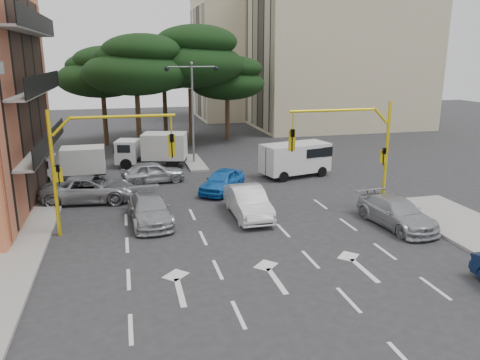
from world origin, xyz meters
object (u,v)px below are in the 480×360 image
object	(u,v)px
car_white_hatch	(248,202)
box_truck_b	(152,150)
car_silver_cross_a	(90,189)
signal_mast_left	(93,154)
signal_mast_right	(358,142)
car_blue_compact	(222,181)
car_silver_cross_b	(153,172)
box_truck_a	(70,165)
car_silver_wagon	(150,209)
van_white	(295,160)
car_silver_parked	(397,213)
street_lamp_center	(192,95)

from	to	relation	value
car_white_hatch	box_truck_b	distance (m)	13.67
car_silver_cross_a	box_truck_b	world-z (taller)	box_truck_b
signal_mast_left	car_white_hatch	size ratio (longest dim) A/B	1.24
signal_mast_right	car_blue_compact	size ratio (longest dim) A/B	1.42
car_silver_cross_b	box_truck_a	world-z (taller)	box_truck_a
car_silver_wagon	car_silver_cross_b	xyz separation A→B (m)	(0.70, 7.91, 0.02)
signal_mast_right	car_silver_cross_a	xyz separation A→B (m)	(-14.26, 5.34, -3.13)
car_blue_compact	car_silver_wagon	distance (m)	6.62
signal_mast_left	van_white	bearing A→B (deg)	31.65
box_truck_a	car_blue_compact	bearing A→B (deg)	-119.29
car_blue_compact	car_silver_parked	distance (m)	10.91
signal_mast_right	box_truck_a	distance (m)	19.16
car_silver_cross_a	signal_mast_right	bearing A→B (deg)	-103.72
car_white_hatch	box_truck_b	size ratio (longest dim) A/B	0.90
street_lamp_center	signal_mast_right	bearing A→B (deg)	-64.09
box_truck_b	street_lamp_center	bearing A→B (deg)	-66.72
box_truck_a	car_silver_parked	bearing A→B (deg)	-129.61
car_white_hatch	car_silver_cross_a	xyz separation A→B (m)	(-8.32, 4.84, -0.04)
signal_mast_left	box_truck_b	size ratio (longest dim) A/B	1.11
street_lamp_center	car_silver_wagon	distance (m)	14.61
car_white_hatch	signal_mast_right	bearing A→B (deg)	-4.86
box_truck_a	box_truck_b	bearing A→B (deg)	-63.36
car_silver_wagon	street_lamp_center	bearing A→B (deg)	67.91
signal_mast_left	box_truck_a	xyz separation A→B (m)	(-2.20, 10.49, -2.72)
street_lamp_center	car_silver_parked	bearing A→B (deg)	-65.26
signal_mast_left	car_blue_compact	world-z (taller)	signal_mast_left
street_lamp_center	car_blue_compact	distance (m)	9.81
street_lamp_center	car_silver_cross_b	xyz separation A→B (m)	(-3.58, -5.23, -4.70)
van_white	box_truck_a	world-z (taller)	van_white
signal_mast_left	car_blue_compact	bearing A→B (deg)	36.53
car_blue_compact	car_silver_cross_a	bearing A→B (deg)	-143.38
car_silver_cross_b	box_truck_b	bearing A→B (deg)	-11.18
signal_mast_right	car_silver_parked	xyz separation A→B (m)	(0.92, -2.76, -3.17)
street_lamp_center	car_white_hatch	distance (m)	14.31
car_silver_parked	signal_mast_left	bearing A→B (deg)	163.68
car_blue_compact	van_white	world-z (taller)	van_white
street_lamp_center	car_blue_compact	world-z (taller)	street_lamp_center
signal_mast_right	car_silver_cross_b	bearing A→B (deg)	139.81
car_white_hatch	car_silver_cross_a	size ratio (longest dim) A/B	0.89
car_blue_compact	box_truck_a	xyz separation A→B (m)	(-9.51, 5.07, 0.45)
street_lamp_center	car_silver_parked	distance (m)	19.06
car_blue_compact	box_truck_b	size ratio (longest dim) A/B	0.79
signal_mast_left	box_truck_a	bearing A→B (deg)	101.82
car_blue_compact	signal_mast_left	bearing A→B (deg)	-107.39
car_silver_parked	box_truck_a	bearing A→B (deg)	136.06
box_truck_a	car_white_hatch	bearing A→B (deg)	-136.58
car_silver_cross_a	car_silver_parked	size ratio (longest dim) A/B	1.10
car_silver_parked	box_truck_b	bearing A→B (deg)	118.54
car_silver_parked	van_white	xyz separation A→B (m)	(-1.34, 10.89, 0.49)
car_white_hatch	car_silver_wagon	bearing A→B (deg)	175.93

